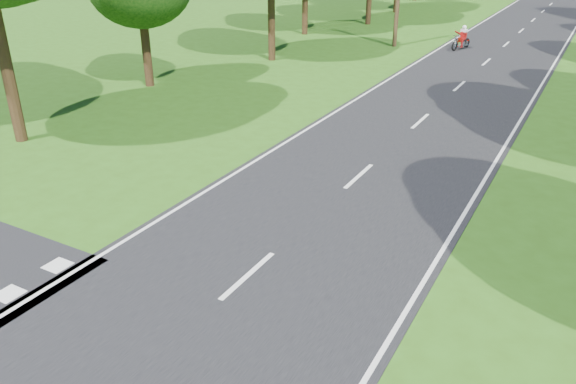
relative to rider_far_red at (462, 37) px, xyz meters
The scene contains 4 objects.
ground 28.96m from the rider_far_red, 85.77° to the right, with size 160.00×160.00×0.00m, color #2A5212.
main_road 21.24m from the rider_far_red, 84.23° to the left, with size 7.00×140.00×0.02m, color black.
road_markings 19.37m from the rider_far_red, 84.08° to the left, with size 7.40×140.00×0.01m.
rider_far_red is the anchor object (origin of this frame).
Camera 1 is at (5.59, -6.25, 6.62)m, focal length 35.00 mm.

